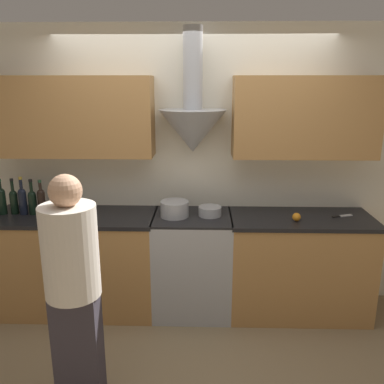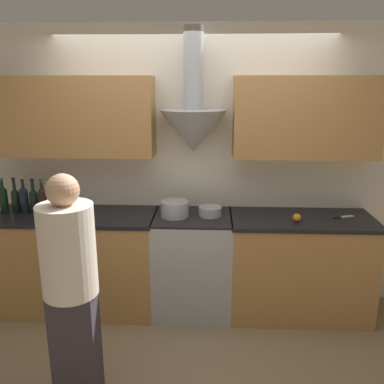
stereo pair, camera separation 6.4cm
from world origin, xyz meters
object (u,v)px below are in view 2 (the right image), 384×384
Objects in this scene: orange_fruit at (297,218)px; person_foreground_left at (71,284)px; wine_bottle_3 at (34,200)px; stock_pot at (175,209)px; wine_bottle_4 at (43,199)px; wine_bottle_0 at (3,198)px; wine_bottle_1 at (16,199)px; wine_bottle_2 at (24,199)px; mixing_bowl at (210,211)px; stove_range at (193,263)px.

person_foreground_left reaches higher than orange_fruit.
wine_bottle_3 is 1.40m from person_foreground_left.
stock_pot is 0.16× the size of person_foreground_left.
wine_bottle_4 is at bearing 178.88° from stock_pot.
orange_fruit is at bearing 33.16° from person_foreground_left.
wine_bottle_0 reaches higher than wine_bottle_4.
person_foreground_left is at bearing -49.50° from wine_bottle_0.
wine_bottle_2 reaches higher than wine_bottle_1.
wine_bottle_0 is at bearing -179.82° from mixing_bowl.
person_foreground_left reaches higher than wine_bottle_0.
stove_range is 2.87× the size of wine_bottle_0.
wine_bottle_1 reaches higher than orange_fruit.
person_foreground_left is at bearing -52.94° from wine_bottle_1.
wine_bottle_1 is at bearing 179.17° from stove_range.
stock_pot is (1.46, -0.04, -0.06)m from wine_bottle_1.
stove_range is 2.70× the size of wine_bottle_2.
stove_range is 1.43m from person_foreground_left.
person_foreground_left reaches higher than stove_range.
wine_bottle_1 is at bearing 178.41° from stock_pot.
orange_fruit is (2.52, -0.13, -0.09)m from wine_bottle_1.
wine_bottle_0 is 0.37m from wine_bottle_4.
wine_bottle_0 is (-1.73, 0.01, 0.60)m from stove_range.
person_foreground_left is (-1.62, -1.06, -0.10)m from orange_fruit.
wine_bottle_0 is 0.21× the size of person_foreground_left.
wine_bottle_2 is 0.22× the size of person_foreground_left.
wine_bottle_0 is 0.94× the size of wine_bottle_2.
orange_fruit is (1.06, -0.09, -0.03)m from stock_pot.
person_foreground_left is (0.90, -1.19, -0.19)m from wine_bottle_1.
wine_bottle_4 is 1.52m from mixing_bowl.
orange_fruit is at bearing -2.97° from wine_bottle_4.
wine_bottle_2 is 2.44m from orange_fruit.
person_foreground_left is (-0.88, -1.18, -0.11)m from mixing_bowl.
orange_fruit is (2.63, -0.12, -0.10)m from wine_bottle_0.
stock_pot is at bearing 64.09° from person_foreground_left.
wine_bottle_3 is 1.01× the size of wine_bottle_4.
orange_fruit is at bearing -5.04° from stock_pot.
mixing_bowl is at bearing -0.28° from wine_bottle_1.
person_foreground_left is at bearing -115.91° from stock_pot.
wine_bottle_2 reaches higher than stove_range.
stove_range is 1.72m from wine_bottle_1.
wine_bottle_2 is (0.19, -0.00, 0.00)m from wine_bottle_0.
wine_bottle_2 is 1.69× the size of mixing_bowl.
mixing_bowl is at bearing 0.18° from wine_bottle_0.
wine_bottle_0 is 2.63m from orange_fruit.
stock_pot is (1.20, -0.02, -0.06)m from wine_bottle_4.
wine_bottle_3 is (-1.44, 0.01, 0.59)m from stove_range.
wine_bottle_2 is at bearing -179.78° from mixing_bowl.
stock_pot is at bearing -173.82° from stove_range.
wine_bottle_0 is at bearing 179.70° from stove_range.
mixing_bowl is at bearing 5.34° from stove_range.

